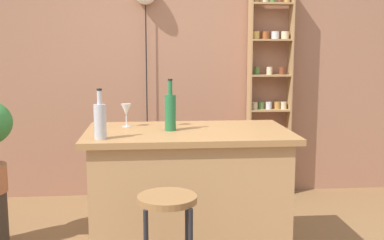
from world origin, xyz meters
name	(u,v)px	position (x,y,z in m)	size (l,w,h in m)	color
back_wall	(175,57)	(0.00, 1.95, 1.40)	(6.40, 0.10, 2.80)	#9E6B51
kitchen_counter	(188,196)	(0.00, 0.30, 0.47)	(1.38, 0.81, 0.94)	tan
bar_stool	(168,231)	(-0.17, -0.46, 0.53)	(0.32, 0.32, 0.73)	black
spice_shelf	(269,87)	(0.94, 1.80, 1.10)	(0.43, 0.17, 2.10)	#A87F51
bottle_spirits_clear	(170,111)	(-0.12, 0.30, 1.07)	(0.08, 0.08, 0.35)	#236638
bottle_soda_blue	(100,120)	(-0.56, 0.03, 1.06)	(0.08, 0.08, 0.31)	#B2B2B7
wine_glass_left	(126,110)	(-0.42, 0.48, 1.06)	(0.07, 0.07, 0.16)	silver
wine_glass_center	(169,110)	(-0.12, 0.49, 1.06)	(0.07, 0.07, 0.16)	silver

